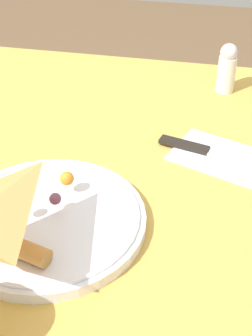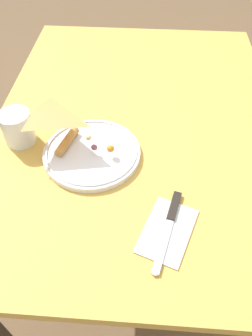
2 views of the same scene
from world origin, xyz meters
TOP-DOWN VIEW (x-y plane):
  - plate_pizza at (0.17, -0.12)m, footprint 0.27×0.27m
  - napkin_folded at (0.40, 0.09)m, footprint 0.19×0.15m
  - butter_knife at (0.38, 0.09)m, footprint 0.22×0.07m
  - salt_shaker at (0.39, 0.32)m, footprint 0.03×0.03m

SIDE VIEW (x-z plane):
  - napkin_folded at x=0.40m, z-range 0.74..0.75m
  - butter_knife at x=0.38m, z-range 0.75..0.75m
  - plate_pizza at x=0.17m, z-range 0.73..0.78m
  - salt_shaker at x=0.39m, z-range 0.74..0.84m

